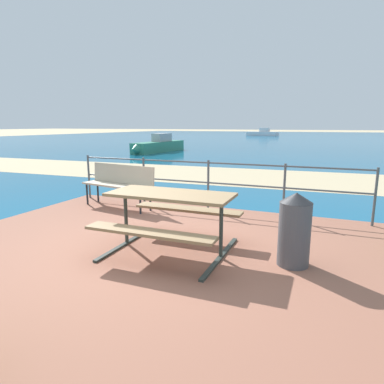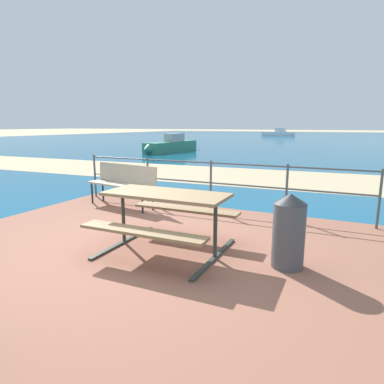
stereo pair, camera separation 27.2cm
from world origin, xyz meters
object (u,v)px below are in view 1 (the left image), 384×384
Objects in this scene: trash_bin at (295,229)px; boat_far at (262,133)px; picnic_table at (171,208)px; boat_mid at (158,146)px; park_bench at (120,181)px.

boat_far reaches higher than trash_bin.
picnic_table is 17.51m from boat_mid.
park_bench is 1.88× the size of trash_bin.
boat_mid reaches higher than trash_bin.
trash_bin is (3.65, -1.69, -0.09)m from park_bench.
boat_mid is at bearing 107.09° from boat_far.
boat_far is at bearing 98.95° from picnic_table.
park_bench is 14.94m from boat_mid.
boat_mid reaches higher than park_bench.
park_bench is 0.31× the size of boat_mid.
picnic_table is at bearing -174.65° from trash_bin.
boat_far reaches higher than boat_mid.
trash_bin is at bearing 36.86° from boat_mid.
park_bench is at bearing 114.40° from boat_far.
park_bench is 0.30× the size of boat_far.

